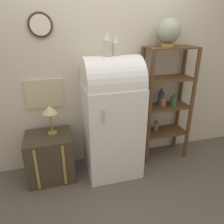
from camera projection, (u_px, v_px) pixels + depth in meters
The scene contains 9 objects.
ground_plane at pixel (117, 179), 2.76m from camera, with size 12.00×12.00×0.00m, color #60564C.
wall_back at pixel (104, 63), 2.74m from camera, with size 7.00×0.09×2.70m.
refrigerator at pixel (112, 115), 2.67m from camera, with size 0.66×0.65×1.49m.
suitcase_trunk at pixel (50, 157), 2.70m from camera, with size 0.55×0.46×0.58m.
shelf_unit at pixel (166, 100), 2.94m from camera, with size 0.66×0.34×1.55m.
globe at pixel (169, 31), 2.60m from camera, with size 0.28×0.28×0.32m.
vase_left at pixel (107, 45), 2.34m from camera, with size 0.10×0.10×0.25m.
vase_center at pixel (116, 46), 2.37m from camera, with size 0.08×0.08×0.20m.
desk_lamp at pixel (50, 111), 2.53m from camera, with size 0.18×0.18×0.36m.
Camera 1 is at (-0.65, -2.11, 1.86)m, focal length 35.00 mm.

